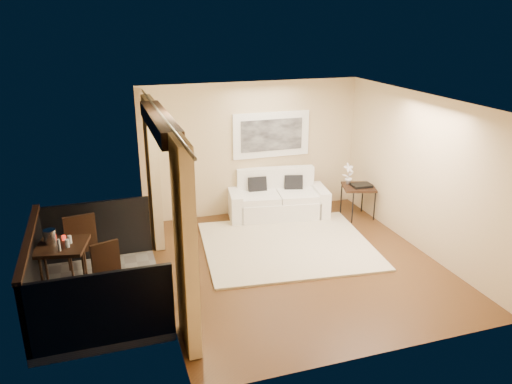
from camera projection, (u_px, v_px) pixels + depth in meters
floor at (298, 263)px, 8.32m from camera, size 5.00×5.00×0.00m
room_shell at (159, 122)px, 6.86m from camera, size 5.00×6.40×5.00m
balcony at (89, 285)px, 7.30m from camera, size 1.81×2.60×1.17m
curtains at (166, 202)px, 7.26m from camera, size 0.16×4.80×2.64m
artwork at (271, 135)px, 10.11m from camera, size 1.62×0.07×0.92m
rug at (287, 245)px, 8.93m from camera, size 3.20×2.87×0.04m
sofa at (277, 200)px, 10.20m from camera, size 2.09×1.15×0.95m
side_table at (359, 189)px, 10.02m from camera, size 0.77×0.77×0.67m
tray at (361, 185)px, 9.96m from camera, size 0.39×0.30×0.05m
orchid at (348, 174)px, 10.04m from camera, size 0.25×0.19×0.44m
bistro_table at (62, 250)px, 7.16m from camera, size 0.81×0.81×0.81m
balcony_chair_far at (81, 240)px, 7.70m from camera, size 0.53×0.53×1.07m
balcony_chair_near at (109, 270)px, 6.99m from camera, size 0.50×0.50×0.93m
ice_bucket at (50, 236)px, 7.17m from camera, size 0.18×0.18×0.20m
candle at (64, 238)px, 7.27m from camera, size 0.06×0.06×0.07m
vase at (59, 245)px, 6.92m from camera, size 0.04×0.04×0.18m
glass_a at (67, 243)px, 7.04m from camera, size 0.06×0.06×0.12m
glass_b at (70, 239)px, 7.16m from camera, size 0.06×0.06×0.12m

